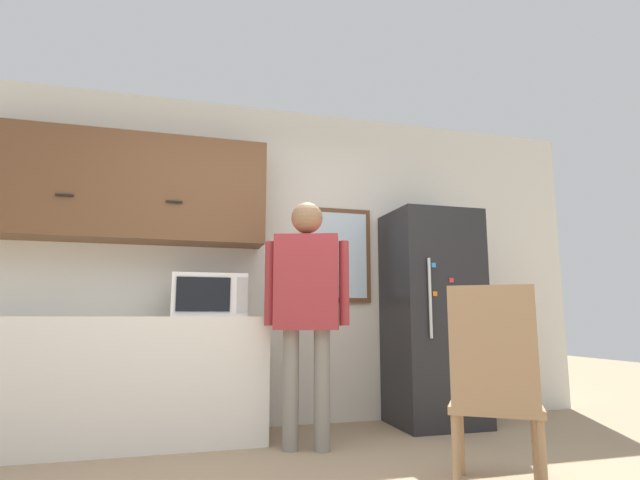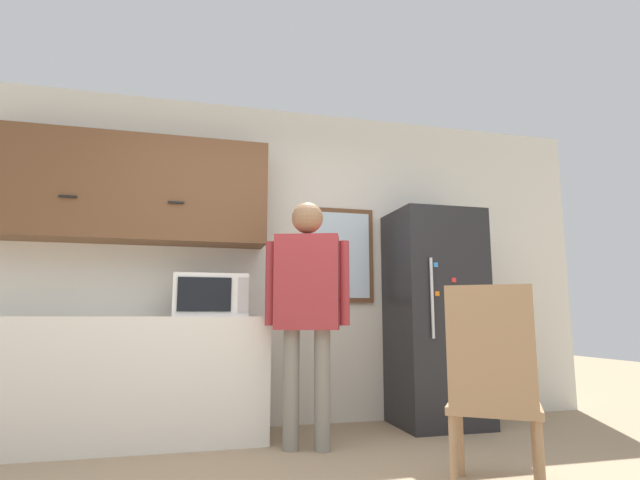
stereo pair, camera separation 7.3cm
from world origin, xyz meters
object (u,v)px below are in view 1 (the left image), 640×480
microwave (209,295)px  person (307,295)px  chair (494,383)px  refrigerator (433,316)px

microwave → person: size_ratio=0.31×
person → chair: 1.39m
person → chair: bearing=-37.9°
person → microwave: bearing=165.3°
person → refrigerator: refrigerator is taller
microwave → person: person is taller
microwave → chair: (1.36, -1.51, -0.49)m
person → chair: (0.71, -1.09, -0.49)m
refrigerator → chair: bearing=-107.9°
person → refrigerator: size_ratio=0.95×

